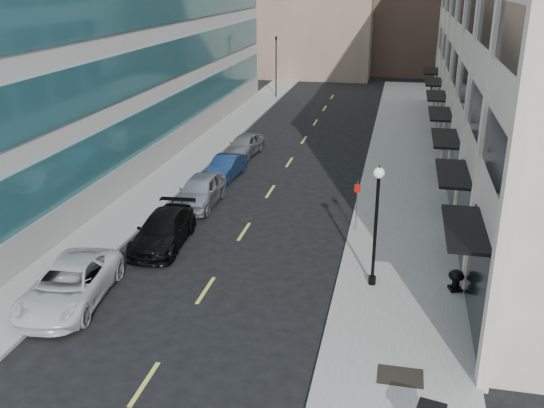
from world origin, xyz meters
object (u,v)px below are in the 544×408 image
at_px(car_black_pickup, 163,230).
at_px(car_silver_sedan, 200,191).
at_px(sign_post, 357,199).
at_px(urn_planter, 456,278).
at_px(traffic_signal, 276,40).
at_px(car_blue_sedan, 226,167).
at_px(car_grey_sedan, 244,145).
at_px(car_white_van, 70,285).
at_px(lamppost, 376,216).

bearing_deg(car_black_pickup, car_silver_sedan, 86.27).
height_order(sign_post, urn_planter, sign_post).
distance_m(traffic_signal, sign_post, 34.96).
xyz_separation_m(car_blue_sedan, car_grey_sedan, (-0.15, 5.13, 0.06)).
height_order(traffic_signal, car_black_pickup, traffic_signal).
xyz_separation_m(sign_post, urn_planter, (4.30, -5.20, -1.08)).
bearing_deg(urn_planter, car_silver_sedan, 150.50).
relative_size(car_blue_sedan, sign_post, 1.65).
bearing_deg(car_grey_sedan, sign_post, -47.21).
bearing_deg(car_blue_sedan, urn_planter, -38.65).
bearing_deg(sign_post, car_white_van, -125.97).
xyz_separation_m(car_silver_sedan, car_grey_sedan, (-0.15, 9.96, -0.09)).
bearing_deg(traffic_signal, car_grey_sedan, -84.15).
distance_m(traffic_signal, car_white_van, 42.30).
distance_m(car_grey_sedan, sign_post, 14.83).
relative_size(traffic_signal, sign_post, 2.80).
bearing_deg(traffic_signal, urn_planter, -68.43).
bearing_deg(lamppost, traffic_signal, 107.23).
relative_size(car_white_van, car_silver_sedan, 1.15).
distance_m(car_silver_sedan, car_blue_sedan, 4.84).
distance_m(car_silver_sedan, lamppost, 12.33).
bearing_deg(car_grey_sedan, car_blue_sedan, -81.33).
bearing_deg(urn_planter, car_white_van, -165.10).
bearing_deg(car_white_van, traffic_signal, 84.74).
bearing_deg(car_grey_sedan, car_black_pickup, -82.42).
xyz_separation_m(traffic_signal, sign_post, (10.80, -33.01, -3.97)).
distance_m(traffic_signal, car_black_pickup, 36.71).
xyz_separation_m(car_black_pickup, car_blue_sedan, (0.00, 10.18, -0.07)).
bearing_deg(car_black_pickup, lamppost, -15.86).
bearing_deg(traffic_signal, lamppost, -72.77).
relative_size(car_black_pickup, sign_post, 2.06).
bearing_deg(traffic_signal, car_black_pickup, -86.37).
relative_size(car_black_pickup, car_blue_sedan, 1.24).
distance_m(car_silver_sedan, sign_post, 8.79).
height_order(traffic_signal, car_white_van, traffic_signal).
bearing_deg(sign_post, urn_planter, -38.42).
xyz_separation_m(traffic_signal, car_grey_sedan, (2.15, -21.00, -4.98)).
bearing_deg(car_white_van, car_grey_sedan, 80.00).
relative_size(car_grey_sedan, urn_planter, 5.07).
relative_size(car_silver_sedan, urn_planter, 5.67).
distance_m(car_black_pickup, urn_planter, 12.94).
height_order(car_silver_sedan, car_grey_sedan, car_silver_sedan).
bearing_deg(sign_post, traffic_signal, 120.09).
height_order(lamppost, urn_planter, lamppost).
bearing_deg(car_black_pickup, traffic_signal, 89.89).
relative_size(traffic_signal, car_black_pickup, 1.36).
xyz_separation_m(car_black_pickup, sign_post, (8.50, 3.29, 1.00)).
bearing_deg(traffic_signal, car_silver_sedan, -85.75).
relative_size(car_white_van, car_blue_sedan, 1.35).
bearing_deg(lamppost, car_white_van, -161.82).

